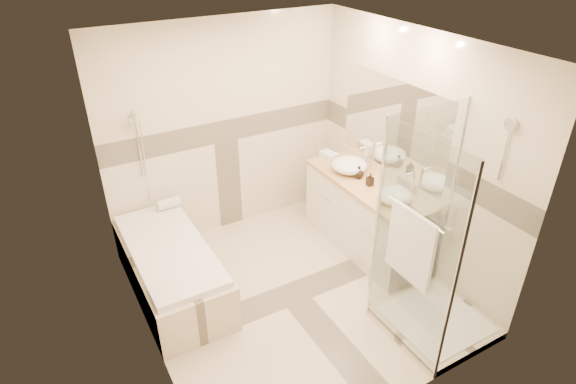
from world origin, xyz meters
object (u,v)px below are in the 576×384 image
vanity (364,215)px  shower_enclosure (426,283)px  amenity_bottle_a (370,179)px  vessel_sink_near (349,165)px  amenity_bottle_b (359,172)px  bathtub (171,267)px  vessel_sink_far (394,196)px

vanity → shower_enclosure: size_ratio=0.79×
amenity_bottle_a → vessel_sink_near: bearing=90.0°
amenity_bottle_a → amenity_bottle_b: 0.20m
bathtub → vessel_sink_near: 2.22m
vessel_sink_far → amenity_bottle_a: (0.00, 0.39, 0.00)m
shower_enclosure → vessel_sink_near: (0.27, 1.58, 0.43)m
amenity_bottle_b → vessel_sink_near: bearing=90.0°
vessel_sink_far → amenity_bottle_b: bearing=90.0°
bathtub → shower_enclosure: shower_enclosure is taller
bathtub → shower_enclosure: bearing=-41.1°
bathtub → amenity_bottle_b: (2.13, -0.21, 0.61)m
vanity → vessel_sink_near: bearing=93.6°
bathtub → vanity: vanity is taller
bathtub → vanity: size_ratio=1.05×
bathtub → vessel_sink_far: size_ratio=4.76×
shower_enclosure → vessel_sink_far: (0.27, 0.82, 0.42)m
amenity_bottle_a → amenity_bottle_b: same height
bathtub → vessel_sink_near: bearing=-1.0°
vessel_sink_far → amenity_bottle_a: size_ratio=2.49×
shower_enclosure → vessel_sink_far: 0.96m
vanity → amenity_bottle_a: (-0.02, -0.06, 0.50)m
shower_enclosure → amenity_bottle_b: shower_enclosure is taller
amenity_bottle_a → amenity_bottle_b: size_ratio=1.01×
vanity → vessel_sink_far: bearing=-92.5°
amenity_bottle_b → vanity: bearing=-81.7°
vessel_sink_far → amenity_bottle_a: bearing=90.0°
vessel_sink_near → amenity_bottle_b: bearing=-90.0°
shower_enclosure → vessel_sink_near: shower_enclosure is taller
vessel_sink_far → bathtub: bearing=159.4°
vessel_sink_far → shower_enclosure: bearing=-108.4°
bathtub → vessel_sink_near: (2.13, -0.04, 0.62)m
shower_enclosure → vessel_sink_far: bearing=71.6°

